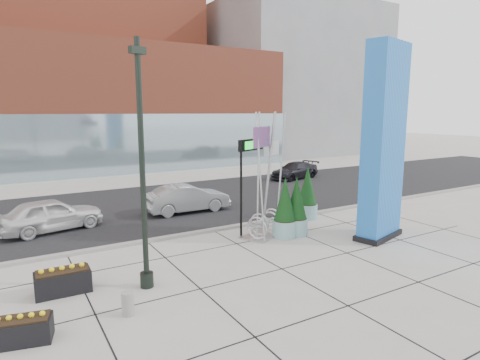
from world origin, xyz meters
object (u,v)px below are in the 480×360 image
car_silver_mid (187,199)px  concrete_bollard (128,304)px  overhead_street_sign (255,153)px  public_art_sculpture (266,203)px  car_white_west (51,215)px  blue_pylon (383,147)px  lamp_post (143,191)px

car_silver_mid → concrete_bollard: bearing=149.7°
concrete_bollard → overhead_street_sign: overhead_street_sign is taller
public_art_sculpture → car_white_west: (-7.81, 5.19, -0.64)m
public_art_sculpture → car_white_west: bearing=122.0°
public_art_sculpture → car_white_west: public_art_sculpture is taller
blue_pylon → concrete_bollard: bearing=171.0°
lamp_post → public_art_sculpture: size_ratio=1.38×
blue_pylon → public_art_sculpture: size_ratio=1.51×
car_silver_mid → overhead_street_sign: bearing=-167.4°
public_art_sculpture → concrete_bollard: (-6.94, -3.90, -1.06)m
car_white_west → overhead_street_sign: bearing=-135.0°
concrete_bollard → overhead_street_sign: bearing=32.6°
concrete_bollard → car_white_west: 9.14m
lamp_post → public_art_sculpture: bearing=22.7°
blue_pylon → lamp_post: blue_pylon is taller
concrete_bollard → overhead_street_sign: 8.48m
lamp_post → overhead_street_sign: lamp_post is taller
overhead_street_sign → car_silver_mid: size_ratio=0.92×
car_white_west → car_silver_mid: (6.49, 0.10, -0.01)m
concrete_bollard → car_silver_mid: car_silver_mid is taller
blue_pylon → car_white_west: bearing=130.6°
lamp_post → car_white_west: lamp_post is taller
lamp_post → overhead_street_sign: (5.68, 2.84, 0.53)m
lamp_post → concrete_bollard: lamp_post is taller
public_art_sculpture → car_white_west: size_ratio=1.22×
public_art_sculpture → concrete_bollard: bearing=-175.0°
blue_pylon → lamp_post: size_ratio=1.09×
overhead_street_sign → car_silver_mid: (-1.00, 4.95, -2.76)m
lamp_post → car_white_west: size_ratio=1.68×
concrete_bollard → car_white_west: (-0.87, 9.09, 0.42)m
public_art_sculpture → car_silver_mid: size_ratio=1.19×
blue_pylon → car_white_west: size_ratio=1.83×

